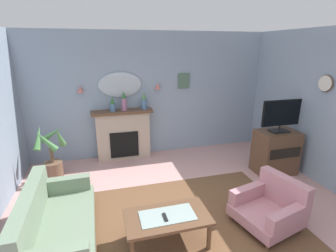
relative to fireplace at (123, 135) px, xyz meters
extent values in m
cube|color=#C6938E|center=(0.72, -2.78, -0.62)|extent=(6.58, 6.90, 0.10)
cube|color=#8C9EB2|center=(0.72, 0.22, 0.86)|extent=(6.58, 0.10, 2.87)
cube|color=brown|center=(0.72, -2.58, -0.56)|extent=(3.20, 2.40, 0.01)
cube|color=tan|center=(0.00, 0.01, -0.02)|extent=(1.20, 0.28, 1.10)
cube|color=black|center=(0.00, -0.09, -0.19)|extent=(0.64, 0.12, 0.60)
cube|color=brown|center=(0.00, -0.01, 0.56)|extent=(1.36, 0.36, 0.06)
cylinder|color=#4C7093|center=(-0.20, -0.03, 0.67)|extent=(0.12, 0.12, 0.17)
cone|color=#2D6633|center=(-0.20, -0.03, 0.84)|extent=(0.10, 0.10, 0.16)
cylinder|color=#9E6084|center=(0.05, -0.03, 0.73)|extent=(0.12, 0.12, 0.27)
cone|color=#2D6633|center=(0.05, -0.03, 0.94)|extent=(0.10, 0.10, 0.16)
cylinder|color=#4C7093|center=(0.50, -0.03, 0.71)|extent=(0.13, 0.13, 0.24)
cone|color=#4C8447|center=(0.50, -0.03, 0.91)|extent=(0.10, 0.10, 0.16)
ellipsoid|color=#B2BCC6|center=(0.00, 0.14, 1.14)|extent=(0.96, 0.06, 0.56)
cone|color=#D17066|center=(-0.85, 0.09, 1.09)|extent=(0.14, 0.14, 0.14)
cone|color=#D17066|center=(0.85, 0.09, 1.09)|extent=(0.14, 0.14, 0.14)
cylinder|color=silver|center=(3.47, -1.94, 1.33)|extent=(0.04, 0.28, 0.28)
torus|color=brown|center=(3.47, -1.94, 1.33)|extent=(0.03, 0.31, 0.31)
cube|color=#4C6B56|center=(1.50, 0.15, 1.18)|extent=(0.28, 0.03, 0.36)
cube|color=brown|center=(0.28, -2.90, -0.15)|extent=(1.10, 0.60, 0.04)
cube|color=#8C9E99|center=(0.28, -2.90, -0.13)|extent=(0.72, 0.36, 0.01)
cylinder|color=brown|center=(-0.21, -3.14, -0.37)|extent=(0.06, 0.06, 0.40)
cylinder|color=brown|center=(0.77, -3.14, -0.37)|extent=(0.06, 0.06, 0.40)
cylinder|color=brown|center=(-0.21, -2.66, -0.37)|extent=(0.06, 0.06, 0.40)
cylinder|color=brown|center=(0.77, -2.66, -0.37)|extent=(0.06, 0.06, 0.40)
cube|color=black|center=(0.24, -2.94, -0.12)|extent=(0.04, 0.16, 0.02)
cube|color=gray|center=(-1.07, -2.45, -0.38)|extent=(0.88, 1.72, 0.18)
cube|color=gray|center=(-1.42, -2.46, -0.05)|extent=(0.22, 1.70, 0.48)
cube|color=gray|center=(-1.09, -1.67, -0.17)|extent=(0.76, 0.18, 0.24)
cylinder|color=brown|center=(-0.75, -1.67, -0.52)|extent=(0.07, 0.07, 0.10)
cylinder|color=brown|center=(-1.43, -1.69, -0.52)|extent=(0.07, 0.07, 0.10)
cube|color=#B77A84|center=(1.76, -2.93, -0.39)|extent=(0.97, 0.97, 0.16)
cube|color=#B77A84|center=(2.09, -2.85, -0.09)|extent=(0.35, 0.82, 0.45)
cube|color=#B77A84|center=(1.68, -2.60, -0.20)|extent=(0.73, 0.31, 0.22)
cube|color=#B77A84|center=(1.84, -3.26, -0.20)|extent=(0.73, 0.31, 0.22)
cylinder|color=brown|center=(1.35, -2.68, -0.52)|extent=(0.06, 0.06, 0.10)
cylinder|color=brown|center=(1.51, -3.34, -0.52)|extent=(0.06, 0.06, 0.10)
cylinder|color=brown|center=(2.01, -2.52, -0.52)|extent=(0.06, 0.06, 0.10)
cylinder|color=brown|center=(2.17, -3.18, -0.52)|extent=(0.06, 0.06, 0.10)
cube|color=brown|center=(2.96, -1.53, -0.12)|extent=(0.80, 0.56, 0.90)
cube|color=black|center=(2.96, -1.81, -0.03)|extent=(0.68, 0.02, 0.20)
cube|color=black|center=(2.96, -1.55, 0.34)|extent=(0.36, 0.24, 0.03)
cylinder|color=black|center=(2.96, -1.55, 0.41)|extent=(0.04, 0.04, 0.10)
cube|color=black|center=(2.96, -1.55, 0.72)|extent=(0.84, 0.04, 0.52)
cube|color=black|center=(2.96, -1.57, 0.72)|extent=(0.80, 0.01, 0.48)
cylinder|color=brown|center=(-1.47, -0.53, -0.42)|extent=(0.35, 0.35, 0.31)
cylinder|color=brown|center=(-1.47, -0.53, -0.09)|extent=(0.07, 0.07, 0.33)
cone|color=#4C8447|center=(-1.28, -0.56, 0.27)|extent=(0.19, 0.41, 0.49)
cone|color=#4C8447|center=(-1.45, -0.33, 0.27)|extent=(0.51, 0.19, 0.38)
cone|color=#4C8447|center=(-1.67, -0.50, 0.27)|extent=(0.20, 0.42, 0.48)
cone|color=#4C8447|center=(-1.50, -0.73, 0.27)|extent=(0.44, 0.18, 0.47)
camera|label=1|loc=(-0.42, -5.53, 1.96)|focal=26.67mm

